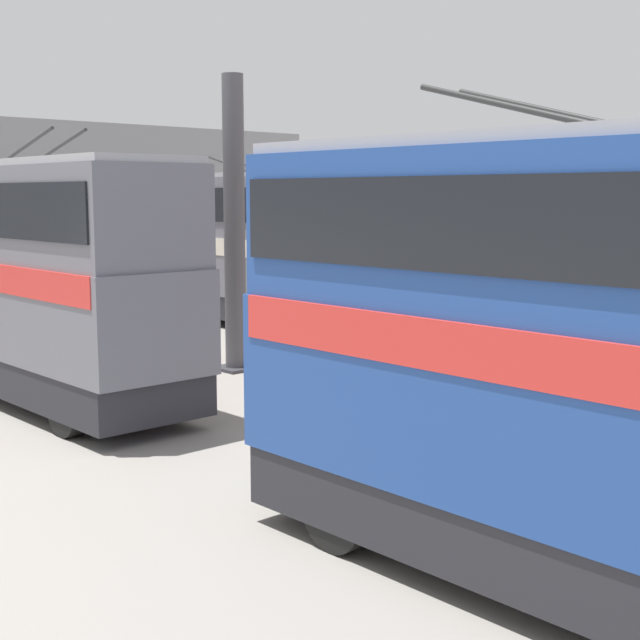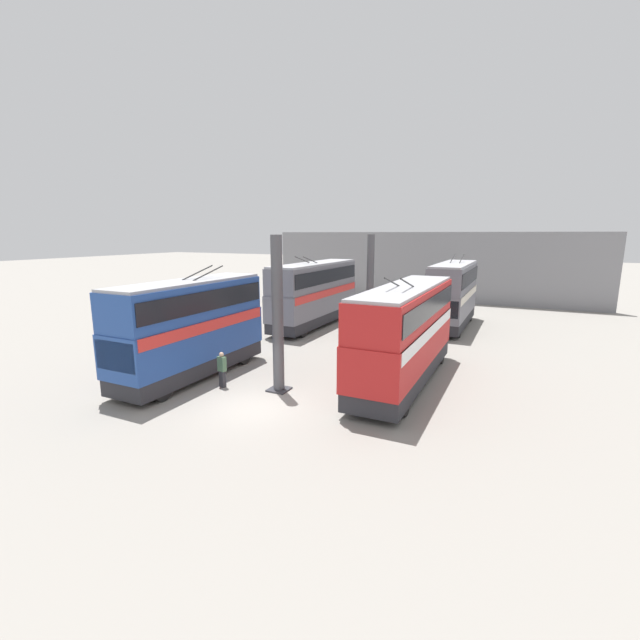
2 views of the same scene
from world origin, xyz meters
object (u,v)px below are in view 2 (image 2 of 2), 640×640
object	(u,v)px
bus_left_far	(453,291)
bus_right_far	(315,290)
person_by_right_row	(222,369)
bus_right_mid	(190,323)
oil_drum	(376,351)
bus_left_near	(406,328)
person_aisle_midway	(347,339)

from	to	relation	value
bus_left_far	bus_right_far	distance (m)	10.88
bus_right_far	person_by_right_row	size ratio (longest dim) A/B	6.54
bus_right_mid	person_by_right_row	world-z (taller)	bus_right_mid
bus_right_far	oil_drum	xyz separation A→B (m)	(-6.87, -7.48, -2.44)
bus_left_far	oil_drum	bearing A→B (deg)	166.60
bus_left_near	person_by_right_row	distance (m)	9.12
oil_drum	bus_left_near	bearing A→B (deg)	-143.18
bus_left_near	bus_right_far	bearing A→B (deg)	44.27
bus_left_near	person_by_right_row	size ratio (longest dim) A/B	6.32
bus_right_mid	person_aisle_midway	world-z (taller)	bus_right_mid
bus_left_near	person_by_right_row	xyz separation A→B (m)	(-4.45, 7.74, -1.85)
bus_right_mid	oil_drum	bearing A→B (deg)	-45.44
bus_right_far	person_aisle_midway	distance (m)	8.82
bus_left_far	bus_right_mid	xyz separation A→B (m)	(-18.32, 10.09, -0.02)
bus_left_far	person_by_right_row	distance (m)	20.50
bus_right_mid	bus_left_far	bearing A→B (deg)	-28.85
bus_left_near	bus_left_far	world-z (taller)	bus_left_far
bus_right_mid	person_aisle_midway	size ratio (longest dim) A/B	5.27
person_by_right_row	person_aisle_midway	bearing A→B (deg)	171.93
bus_right_mid	person_aisle_midway	xyz separation A→B (m)	(7.61, -5.48, -1.94)
person_aisle_midway	bus_left_near	bearing A→B (deg)	-33.84
person_by_right_row	bus_right_far	bearing A→B (deg)	-158.11
bus_left_near	bus_right_mid	bearing A→B (deg)	111.06
bus_right_far	person_aisle_midway	bearing A→B (deg)	-140.40
bus_right_mid	bus_right_far	world-z (taller)	bus_right_far
person_by_right_row	oil_drum	xyz separation A→B (m)	(7.94, -5.14, -0.49)
bus_left_near	bus_right_far	size ratio (longest dim) A/B	0.97
bus_left_far	person_aisle_midway	size ratio (longest dim) A/B	5.53
bus_right_mid	person_aisle_midway	distance (m)	9.58
bus_right_far	person_by_right_row	distance (m)	15.12
person_by_right_row	oil_drum	size ratio (longest dim) A/B	1.97
person_by_right_row	person_aisle_midway	world-z (taller)	person_by_right_row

